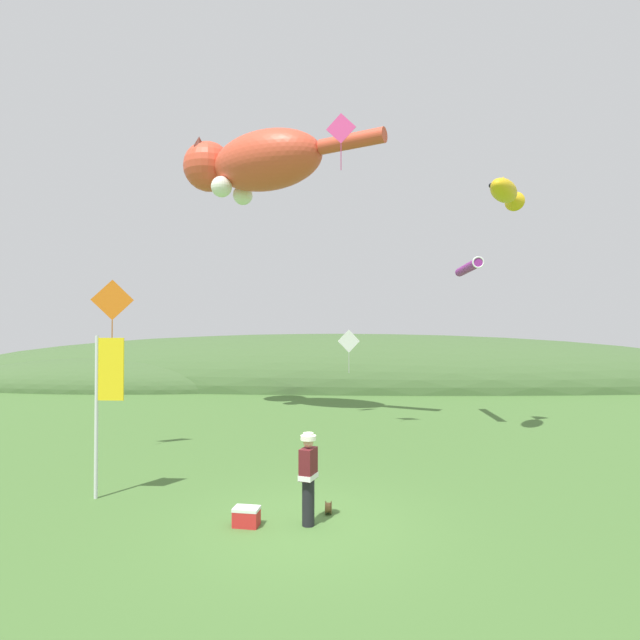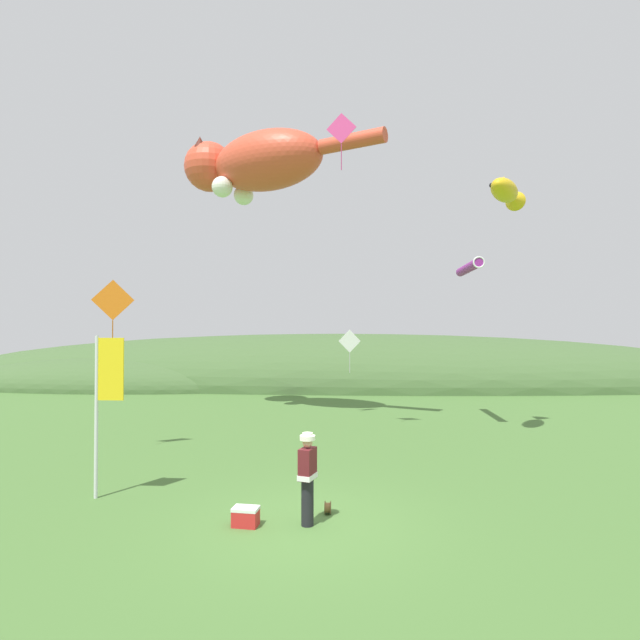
{
  "view_description": "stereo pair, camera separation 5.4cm",
  "coord_description": "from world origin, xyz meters",
  "px_view_note": "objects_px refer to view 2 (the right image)",
  "views": [
    {
      "loc": [
        0.77,
        -9.62,
        3.76
      ],
      "look_at": [
        0.0,
        4.0,
        4.03
      ],
      "focal_mm": 28.0,
      "sensor_mm": 36.0,
      "label": 1
    },
    {
      "loc": [
        0.82,
        -9.62,
        3.76
      ],
      "look_at": [
        0.0,
        4.0,
        4.03
      ],
      "focal_mm": 28.0,
      "sensor_mm": 36.0,
      "label": 2
    }
  ],
  "objects_px": {
    "picnic_cooler": "(246,517)",
    "kite_tube_streamer": "(469,268)",
    "festival_attendant": "(308,476)",
    "kite_giant_cat": "(254,164)",
    "kite_diamond_white": "(350,342)",
    "kite_diamond_orange": "(113,301)",
    "kite_spool": "(328,508)",
    "kite_fish_windsock": "(507,192)",
    "kite_diamond_pink": "(341,129)",
    "festival_banner_pole": "(104,392)"
  },
  "relations": [
    {
      "from": "picnic_cooler",
      "to": "kite_tube_streamer",
      "type": "height_order",
      "value": "kite_tube_streamer"
    },
    {
      "from": "festival_attendant",
      "to": "kite_giant_cat",
      "type": "bearing_deg",
      "value": 105.96
    },
    {
      "from": "picnic_cooler",
      "to": "kite_diamond_white",
      "type": "distance_m",
      "value": 13.24
    },
    {
      "from": "festival_attendant",
      "to": "kite_diamond_orange",
      "type": "xyz_separation_m",
      "value": [
        -6.37,
        5.08,
        3.7
      ]
    },
    {
      "from": "kite_spool",
      "to": "kite_tube_streamer",
      "type": "xyz_separation_m",
      "value": [
        5.11,
        9.51,
        6.07
      ]
    },
    {
      "from": "kite_giant_cat",
      "to": "kite_fish_windsock",
      "type": "distance_m",
      "value": 10.65
    },
    {
      "from": "festival_attendant",
      "to": "kite_diamond_pink",
      "type": "relative_size",
      "value": 0.92
    },
    {
      "from": "festival_attendant",
      "to": "kite_tube_streamer",
      "type": "height_order",
      "value": "kite_tube_streamer"
    },
    {
      "from": "kite_diamond_white",
      "to": "kite_diamond_orange",
      "type": "bearing_deg",
      "value": -133.53
    },
    {
      "from": "kite_spool",
      "to": "kite_diamond_orange",
      "type": "height_order",
      "value": "kite_diamond_orange"
    },
    {
      "from": "kite_diamond_pink",
      "to": "kite_diamond_white",
      "type": "bearing_deg",
      "value": 87.29
    },
    {
      "from": "kite_spool",
      "to": "kite_diamond_white",
      "type": "height_order",
      "value": "kite_diamond_white"
    },
    {
      "from": "kite_spool",
      "to": "kite_diamond_pink",
      "type": "relative_size",
      "value": 0.13
    },
    {
      "from": "kite_diamond_orange",
      "to": "kite_diamond_white",
      "type": "xyz_separation_m",
      "value": [
        7.17,
        7.55,
        -1.42
      ]
    },
    {
      "from": "festival_attendant",
      "to": "kite_tube_streamer",
      "type": "distance_m",
      "value": 12.65
    },
    {
      "from": "festival_banner_pole",
      "to": "kite_tube_streamer",
      "type": "distance_m",
      "value": 14.02
    },
    {
      "from": "festival_banner_pole",
      "to": "kite_diamond_pink",
      "type": "xyz_separation_m",
      "value": [
        5.23,
        5.77,
        8.16
      ]
    },
    {
      "from": "kite_diamond_orange",
      "to": "kite_diamond_pink",
      "type": "distance_m",
      "value": 9.28
    },
    {
      "from": "festival_attendant",
      "to": "kite_spool",
      "type": "distance_m",
      "value": 1.09
    },
    {
      "from": "kite_tube_streamer",
      "to": "kite_diamond_white",
      "type": "height_order",
      "value": "kite_tube_streamer"
    },
    {
      "from": "kite_spool",
      "to": "kite_tube_streamer",
      "type": "relative_size",
      "value": 0.08
    },
    {
      "from": "kite_giant_cat",
      "to": "kite_diamond_orange",
      "type": "xyz_separation_m",
      "value": [
        -3.03,
        -6.6,
        -6.33
      ]
    },
    {
      "from": "kite_fish_windsock",
      "to": "kite_diamond_white",
      "type": "bearing_deg",
      "value": 136.06
    },
    {
      "from": "picnic_cooler",
      "to": "kite_diamond_pink",
      "type": "relative_size",
      "value": 0.27
    },
    {
      "from": "festival_banner_pole",
      "to": "kite_fish_windsock",
      "type": "xyz_separation_m",
      "value": [
        10.81,
        6.24,
        6.05
      ]
    },
    {
      "from": "kite_diamond_orange",
      "to": "kite_diamond_white",
      "type": "relative_size",
      "value": 1.11
    },
    {
      "from": "kite_tube_streamer",
      "to": "kite_diamond_white",
      "type": "distance_m",
      "value": 6.07
    },
    {
      "from": "festival_attendant",
      "to": "kite_diamond_white",
      "type": "xyz_separation_m",
      "value": [
        0.8,
        12.62,
        2.28
      ]
    },
    {
      "from": "kite_fish_windsock",
      "to": "festival_attendant",
      "type": "bearing_deg",
      "value": -129.18
    },
    {
      "from": "festival_attendant",
      "to": "kite_tube_streamer",
      "type": "bearing_deg",
      "value": 61.63
    },
    {
      "from": "kite_giant_cat",
      "to": "kite_tube_streamer",
      "type": "xyz_separation_m",
      "value": [
        8.81,
        -1.54,
        -4.79
      ]
    },
    {
      "from": "festival_banner_pole",
      "to": "kite_diamond_pink",
      "type": "relative_size",
      "value": 1.88
    },
    {
      "from": "picnic_cooler",
      "to": "festival_banner_pole",
      "type": "bearing_deg",
      "value": 158.79
    },
    {
      "from": "kite_giant_cat",
      "to": "kite_fish_windsock",
      "type": "xyz_separation_m",
      "value": [
        9.45,
        -4.17,
        -2.57
      ]
    },
    {
      "from": "kite_fish_windsock",
      "to": "kite_diamond_pink",
      "type": "relative_size",
      "value": 1.38
    },
    {
      "from": "kite_diamond_white",
      "to": "kite_diamond_pink",
      "type": "bearing_deg",
      "value": -92.71
    },
    {
      "from": "festival_banner_pole",
      "to": "kite_diamond_white",
      "type": "relative_size",
      "value": 1.88
    },
    {
      "from": "picnic_cooler",
      "to": "kite_tube_streamer",
      "type": "relative_size",
      "value": 0.17
    },
    {
      "from": "picnic_cooler",
      "to": "festival_attendant",
      "type": "bearing_deg",
      "value": 4.94
    },
    {
      "from": "kite_giant_cat",
      "to": "kite_diamond_pink",
      "type": "height_order",
      "value": "kite_giant_cat"
    },
    {
      "from": "kite_tube_streamer",
      "to": "kite_diamond_pink",
      "type": "distance_m",
      "value": 7.26
    },
    {
      "from": "kite_diamond_orange",
      "to": "festival_banner_pole",
      "type": "bearing_deg",
      "value": -66.31
    },
    {
      "from": "kite_fish_windsock",
      "to": "kite_diamond_white",
      "type": "distance_m",
      "value": 9.02
    },
    {
      "from": "festival_attendant",
      "to": "kite_spool",
      "type": "relative_size",
      "value": 6.91
    },
    {
      "from": "kite_diamond_orange",
      "to": "kite_diamond_white",
      "type": "distance_m",
      "value": 10.51
    },
    {
      "from": "picnic_cooler",
      "to": "kite_diamond_pink",
      "type": "bearing_deg",
      "value": 76.45
    },
    {
      "from": "kite_diamond_orange",
      "to": "kite_spool",
      "type": "bearing_deg",
      "value": -33.5
    },
    {
      "from": "kite_diamond_orange",
      "to": "festival_attendant",
      "type": "bearing_deg",
      "value": -38.54
    },
    {
      "from": "picnic_cooler",
      "to": "kite_giant_cat",
      "type": "xyz_separation_m",
      "value": [
        -2.15,
        11.78,
        10.8
      ]
    },
    {
      "from": "picnic_cooler",
      "to": "kite_diamond_white",
      "type": "bearing_deg",
      "value": 81.14
    }
  ]
}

